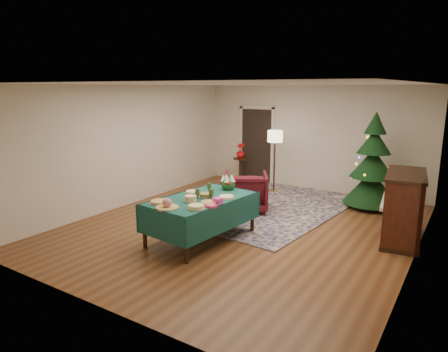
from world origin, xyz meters
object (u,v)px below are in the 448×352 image
Objects in this scene: floor_lamp at (275,140)px; piano at (403,208)px; side_table at (240,171)px; christmas_tree at (373,165)px; potted_plant at (240,154)px; gift_box at (218,201)px; armchair at (246,190)px; buffet_table at (201,206)px.

piano is (3.35, -1.88, -0.75)m from floor_lamp.
side_table is (-1.18, 0.30, -0.99)m from floor_lamp.
floor_lamp is 2.19× the size of side_table.
potted_plant is at bearing 173.33° from christmas_tree.
gift_box is at bearing -141.86° from piano.
christmas_tree reaches higher than armchair.
side_table is (-1.55, 4.03, -0.26)m from buffet_table.
armchair reaches higher than side_table.
potted_plant reaches higher than armchair.
floor_lamp reaches higher than buffet_table.
armchair is 2.52m from side_table.
christmas_tree reaches higher than gift_box.
potted_plant is at bearing 154.33° from piano.
floor_lamp is 0.74× the size of christmas_tree.
christmas_tree is (1.61, 3.75, 0.15)m from gift_box.
buffet_table is 0.51m from gift_box.
christmas_tree reaches higher than floor_lamp.
side_table is at bearing 154.33° from piano.
side_table is 5.04m from piano.
armchair is at bearing -142.96° from christmas_tree.
floor_lamp reaches higher than side_table.
piano is at bearing 38.14° from gift_box.
potted_plant reaches higher than side_table.
buffet_table is 1.40× the size of piano.
armchair is at bearing -57.08° from side_table.
gift_box is 4.65m from side_table.
potted_plant is 3.63m from christmas_tree.
potted_plant is (0.00, 0.00, 0.49)m from side_table.
christmas_tree reaches higher than side_table.
piano is at bearing 148.06° from armchair.
piano is (2.54, 1.99, -0.22)m from gift_box.
christmas_tree is at bearing -2.82° from floor_lamp.
potted_plant is at bearing 111.07° from buffet_table.
christmas_tree reaches higher than buffet_table.
gift_box is 0.29× the size of potted_plant.
gift_box is at bearing -78.10° from floor_lamp.
armchair is 2.25× the size of potted_plant.
potted_plant is (-2.00, 4.17, 0.03)m from gift_box.
piano is at bearing -25.67° from potted_plant.
christmas_tree is (2.43, -0.12, -0.38)m from floor_lamp.
gift_box reaches higher than side_table.
christmas_tree is (3.61, -0.42, 0.12)m from potted_plant.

